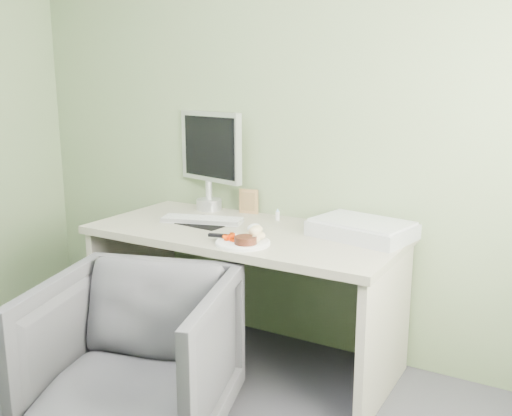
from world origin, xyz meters
The scene contains 15 objects.
wall_back centered at (0.00, 2.00, 1.35)m, with size 3.50×3.50×0.00m, color gray.
desk centered at (0.00, 1.62, 0.55)m, with size 1.60×0.75×0.73m.
plate centered at (0.13, 1.39, 0.74)m, with size 0.26×0.26×0.01m, color white.
steak centered at (0.16, 1.37, 0.76)m, with size 0.11×0.11×0.03m, color black.
potato_pile centered at (0.17, 1.44, 0.77)m, with size 0.11×0.08×0.06m, color tan.
carrot_heap centered at (0.08, 1.38, 0.77)m, with size 0.07×0.06×0.04m, color #EB3B04.
steak_knife centered at (0.03, 1.39, 0.76)m, with size 0.22×0.07×0.02m.
mousepad centered at (-0.26, 1.65, 0.73)m, with size 0.27×0.24×0.00m, color black.
keyboard centered at (-0.28, 1.65, 0.75)m, with size 0.43×0.13×0.02m, color white.
computer_mouse centered at (0.05, 1.63, 0.75)m, with size 0.06×0.11×0.04m, color white.
photo_frame centered at (-0.17, 1.95, 0.80)m, with size 0.11×0.01×0.14m, color #A47C4C.
eyedrop_bottle centered at (0.05, 1.89, 0.76)m, with size 0.02×0.02×0.07m.
scanner centered at (0.57, 1.79, 0.77)m, with size 0.47×0.31×0.07m, color #B5B9BC.
monitor centered at (-0.43, 1.94, 1.05)m, with size 0.47×0.18×0.57m.
desk_chair centered at (-0.05, 0.83, 0.35)m, with size 0.75×0.77×0.70m, color #38383D.
Camera 1 is at (1.47, -0.80, 1.48)m, focal length 40.00 mm.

